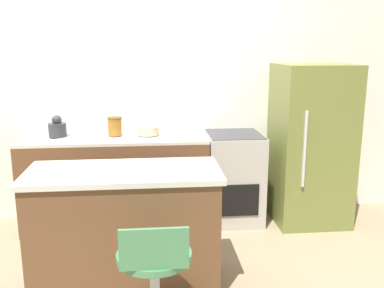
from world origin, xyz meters
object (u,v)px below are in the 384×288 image
Objects in this scene: oven_range at (233,177)px; refrigerator at (310,144)px; stool_chair at (155,281)px; mixing_bowl at (148,131)px; kettle at (57,128)px.

refrigerator is (0.78, -0.06, 0.35)m from oven_range.
stool_chair is 3.82× the size of mixing_bowl.
stool_chair is at bearing -114.30° from oven_range.
stool_chair is at bearing -89.05° from mixing_bowl.
oven_range is at bearing -2.28° from mixing_bowl.
kettle is (-1.75, 0.03, 0.55)m from oven_range.
kettle reaches higher than stool_chair.
mixing_bowl is at bearing 0.00° from kettle.
stool_chair is (-0.83, -1.85, -0.04)m from oven_range.
refrigerator is 2.44m from stool_chair.
oven_range is 0.85m from refrigerator.
oven_range is 2.03m from stool_chair.
kettle reaches higher than mixing_bowl.
oven_range is 4.23× the size of mixing_bowl.
oven_range is 1.00m from mixing_bowl.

